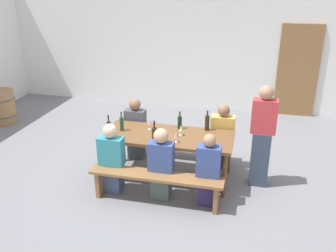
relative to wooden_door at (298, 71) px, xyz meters
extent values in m
plane|color=slate|center=(-2.18, -3.55, -1.05)|extent=(24.00, 24.00, 0.00)
cube|color=white|center=(-2.18, 0.14, 0.55)|extent=(14.00, 0.20, 3.20)
cube|color=olive|center=(0.00, 0.00, 0.00)|extent=(0.90, 0.06, 2.10)
cube|color=brown|center=(-2.18, -3.55, -0.33)|extent=(2.02, 0.85, 0.05)
cylinder|color=brown|center=(-3.11, -3.92, -0.70)|extent=(0.07, 0.07, 0.70)
cylinder|color=brown|center=(-1.25, -3.92, -0.70)|extent=(0.07, 0.07, 0.70)
cylinder|color=brown|center=(-3.11, -3.18, -0.70)|extent=(0.07, 0.07, 0.70)
cylinder|color=brown|center=(-1.25, -3.18, -0.70)|extent=(0.07, 0.07, 0.70)
cube|color=olive|center=(-2.18, -4.28, -0.62)|extent=(1.92, 0.30, 0.04)
cube|color=olive|center=(-3.04, -4.28, -0.84)|extent=(0.06, 0.24, 0.41)
cube|color=olive|center=(-1.32, -4.28, -0.84)|extent=(0.06, 0.24, 0.41)
cube|color=olive|center=(-2.18, -2.82, -0.62)|extent=(1.92, 0.30, 0.04)
cube|color=olive|center=(-3.04, -2.82, -0.84)|extent=(0.06, 0.24, 0.41)
cube|color=olive|center=(-1.32, -2.82, -0.84)|extent=(0.06, 0.24, 0.41)
cylinder|color=#332814|center=(-2.32, -3.85, -0.19)|extent=(0.08, 0.08, 0.23)
cylinder|color=#332814|center=(-2.32, -3.85, -0.02)|extent=(0.03, 0.03, 0.10)
cylinder|color=black|center=(-2.32, -3.85, 0.03)|extent=(0.03, 0.03, 0.01)
cylinder|color=#143319|center=(-2.06, -3.25, -0.20)|extent=(0.07, 0.07, 0.21)
cylinder|color=#143319|center=(-2.06, -3.25, -0.06)|extent=(0.02, 0.02, 0.07)
cylinder|color=black|center=(-2.06, -3.25, -0.01)|extent=(0.03, 0.03, 0.01)
cylinder|color=#234C2D|center=(-2.94, -3.55, -0.19)|extent=(0.07, 0.07, 0.22)
cylinder|color=#234C2D|center=(-2.94, -3.55, -0.04)|extent=(0.02, 0.02, 0.08)
cylinder|color=black|center=(-2.94, -3.55, 0.01)|extent=(0.03, 0.03, 0.01)
cylinder|color=#332814|center=(-3.04, -3.84, -0.18)|extent=(0.07, 0.07, 0.25)
cylinder|color=#332814|center=(-3.04, -3.84, 0.00)|extent=(0.02, 0.02, 0.10)
cylinder|color=black|center=(-3.04, -3.84, 0.05)|extent=(0.03, 0.03, 0.01)
cylinder|color=#332814|center=(-1.62, -3.21, -0.18)|extent=(0.07, 0.07, 0.25)
cylinder|color=#332814|center=(-1.62, -3.21, -0.02)|extent=(0.03, 0.03, 0.07)
cylinder|color=black|center=(-1.62, -3.21, 0.02)|extent=(0.03, 0.03, 0.01)
cylinder|color=silver|center=(-1.98, -3.51, -0.30)|extent=(0.06, 0.06, 0.01)
cylinder|color=silver|center=(-1.98, -3.51, -0.26)|extent=(0.01, 0.01, 0.07)
cone|color=beige|center=(-1.98, -3.51, -0.18)|extent=(0.07, 0.07, 0.09)
cylinder|color=silver|center=(-2.00, -3.78, -0.30)|extent=(0.06, 0.06, 0.01)
cylinder|color=silver|center=(-2.00, -3.78, -0.26)|extent=(0.01, 0.01, 0.07)
cone|color=#D18C93|center=(-2.00, -3.78, -0.19)|extent=(0.07, 0.07, 0.07)
cylinder|color=silver|center=(-2.52, -3.39, -0.30)|extent=(0.06, 0.06, 0.01)
cylinder|color=silver|center=(-2.52, -3.39, -0.25)|extent=(0.01, 0.01, 0.08)
cone|color=#D18C93|center=(-2.52, -3.39, -0.17)|extent=(0.07, 0.07, 0.10)
cube|color=#434E6C|center=(-2.90, -4.13, -0.83)|extent=(0.28, 0.24, 0.45)
cube|color=teal|center=(-2.90, -4.13, -0.38)|extent=(0.37, 0.20, 0.43)
sphere|color=beige|center=(-2.90, -4.13, -0.06)|extent=(0.21, 0.21, 0.21)
cube|color=#45564F|center=(-2.15, -4.13, -0.83)|extent=(0.27, 0.24, 0.45)
cube|color=#384C8C|center=(-2.15, -4.13, -0.39)|extent=(0.36, 0.20, 0.43)
sphere|color=tan|center=(-2.15, -4.13, -0.07)|extent=(0.21, 0.21, 0.21)
cube|color=#332856|center=(-1.47, -4.13, -0.83)|extent=(0.25, 0.24, 0.45)
cube|color=#384C8C|center=(-1.47, -4.13, -0.38)|extent=(0.33, 0.20, 0.45)
sphere|color=#A87A5B|center=(-1.47, -4.13, -0.06)|extent=(0.18, 0.18, 0.18)
cube|color=#3F464F|center=(-2.91, -2.97, -0.83)|extent=(0.26, 0.24, 0.45)
cube|color=#4C515B|center=(-2.91, -2.97, -0.37)|extent=(0.35, 0.20, 0.45)
sphere|color=#846047|center=(-2.91, -2.97, -0.05)|extent=(0.20, 0.20, 0.20)
cube|color=#4B2837|center=(-1.39, -2.97, -0.83)|extent=(0.29, 0.24, 0.45)
cube|color=gold|center=(-1.39, -2.97, -0.37)|extent=(0.39, 0.20, 0.47)
sphere|color=#846047|center=(-1.39, -2.97, -0.03)|extent=(0.20, 0.20, 0.20)
cube|color=#364254|center=(-0.76, -3.40, -0.61)|extent=(0.28, 0.24, 0.87)
cube|color=#C6383D|center=(-0.76, -3.40, 0.08)|extent=(0.37, 0.20, 0.51)
sphere|color=#A87A5B|center=(-0.76, -3.40, 0.44)|extent=(0.21, 0.21, 0.21)
cylinder|color=#9E7247|center=(-6.35, -2.04, -0.68)|extent=(0.58, 0.58, 0.74)
torus|color=#4C4C51|center=(-6.35, -2.04, -0.50)|extent=(0.62, 0.62, 0.02)
torus|color=#4C4C51|center=(-6.35, -2.04, -0.87)|extent=(0.62, 0.62, 0.02)
camera|label=1|loc=(-0.97, -8.61, 1.97)|focal=39.01mm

